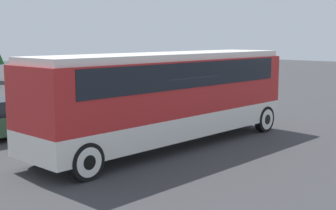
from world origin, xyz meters
name	(u,v)px	position (x,y,z in m)	size (l,w,h in m)	color
ground_plane	(168,146)	(0.00, 0.00, 0.00)	(120.00, 120.00, 0.00)	#38383A
tour_bus	(170,91)	(0.10, 0.00, 1.96)	(10.77, 2.52, 3.26)	silver
parked_car_near	(141,96)	(5.45, 7.05, 0.67)	(4.08, 1.97, 1.31)	silver
parked_car_mid	(11,118)	(-2.97, 5.45, 0.73)	(4.74, 1.82, 1.49)	#2D5638
parked_car_far	(87,106)	(1.33, 6.37, 0.66)	(4.65, 1.87, 1.32)	#BCBCC1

